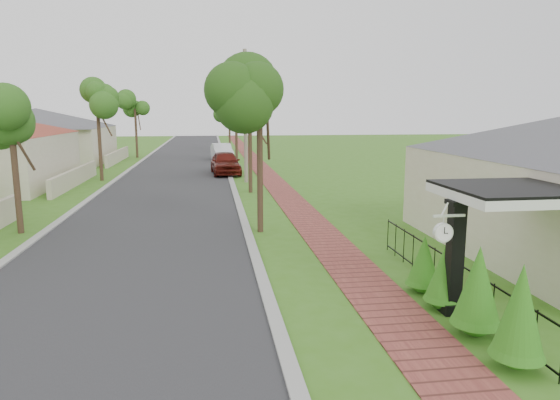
{
  "coord_description": "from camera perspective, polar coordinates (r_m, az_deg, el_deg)",
  "views": [
    {
      "loc": [
        -0.61,
        -10.74,
        4.36
      ],
      "look_at": [
        1.6,
        5.13,
        1.5
      ],
      "focal_mm": 32.0,
      "sensor_mm": 36.0,
      "label": 1
    }
  ],
  "objects": [
    {
      "name": "picket_fence",
      "position": [
        12.66,
        18.49,
        -8.02
      ],
      "size": [
        0.03,
        8.02,
        1.0
      ],
      "color": "black",
      "rests_on": "ground"
    },
    {
      "name": "ground",
      "position": [
        11.61,
        -4.43,
        -11.98
      ],
      "size": [
        160.0,
        160.0,
        0.0
      ],
      "primitive_type": "plane",
      "color": "#3C711B",
      "rests_on": "ground"
    },
    {
      "name": "road",
      "position": [
        31.14,
        -12.27,
        1.85
      ],
      "size": [
        7.0,
        120.0,
        0.02
      ],
      "primitive_type": "cube",
      "color": "#28282B",
      "rests_on": "ground"
    },
    {
      "name": "parked_car_red",
      "position": [
        35.02,
        -6.26,
        4.24
      ],
      "size": [
        2.19,
        4.81,
        1.6
      ],
      "primitive_type": "imported",
      "rotation": [
        0.0,
        0.0,
        0.06
      ],
      "color": "#57130D",
      "rests_on": "ground"
    },
    {
      "name": "near_tree",
      "position": [
        17.82,
        -2.36,
        10.81
      ],
      "size": [
        2.24,
        2.24,
        5.74
      ],
      "color": "#382619",
      "rests_on": "ground"
    },
    {
      "name": "street_trees",
      "position": [
        37.65,
        -11.57,
        10.2
      ],
      "size": [
        10.7,
        37.65,
        5.89
      ],
      "color": "#382619",
      "rests_on": "ground"
    },
    {
      "name": "sidewalk",
      "position": [
        31.28,
        -0.77,
        2.12
      ],
      "size": [
        1.5,
        120.0,
        0.03
      ],
      "primitive_type": "cube",
      "color": "#99493D",
      "rests_on": "ground"
    },
    {
      "name": "parked_car_white",
      "position": [
        45.0,
        -6.66,
        5.46
      ],
      "size": [
        2.06,
        4.67,
        1.49
      ],
      "primitive_type": "imported",
      "rotation": [
        0.0,
        0.0,
        0.11
      ],
      "color": "white",
      "rests_on": "ground"
    },
    {
      "name": "porch_post",
      "position": [
        11.49,
        19.29,
        -6.85
      ],
      "size": [
        0.48,
        0.48,
        2.52
      ],
      "color": "black",
      "rests_on": "ground"
    },
    {
      "name": "utility_pole",
      "position": [
        30.81,
        -3.97,
        9.55
      ],
      "size": [
        1.2,
        0.24,
        8.0
      ],
      "color": "gray",
      "rests_on": "ground"
    },
    {
      "name": "far_house_grey",
      "position": [
        47.03,
        -25.9,
        6.67
      ],
      "size": [
        15.56,
        15.56,
        4.6
      ],
      "color": "beige",
      "rests_on": "ground"
    },
    {
      "name": "kerb_left",
      "position": [
        31.63,
        -18.88,
        1.66
      ],
      "size": [
        0.3,
        120.0,
        0.1
      ],
      "primitive_type": "cube",
      "color": "#9E9E99",
      "rests_on": "ground"
    },
    {
      "name": "hedge_row",
      "position": [
        10.88,
        20.62,
        -9.47
      ],
      "size": [
        0.85,
        4.57,
        1.92
      ],
      "color": "#246414",
      "rests_on": "ground"
    },
    {
      "name": "kerb_right",
      "position": [
        31.07,
        -5.54,
        2.02
      ],
      "size": [
        0.3,
        120.0,
        0.1
      ],
      "primitive_type": "cube",
      "color": "#9E9E99",
      "rests_on": "ground"
    },
    {
      "name": "station_clock",
      "position": [
        10.72,
        18.18,
        -3.4
      ],
      "size": [
        0.68,
        0.13,
        0.58
      ],
      "color": "white",
      "rests_on": "ground"
    }
  ]
}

